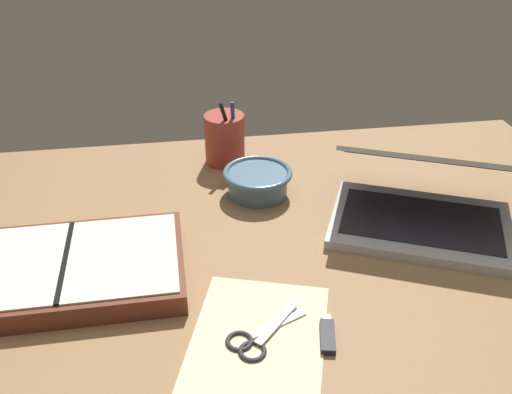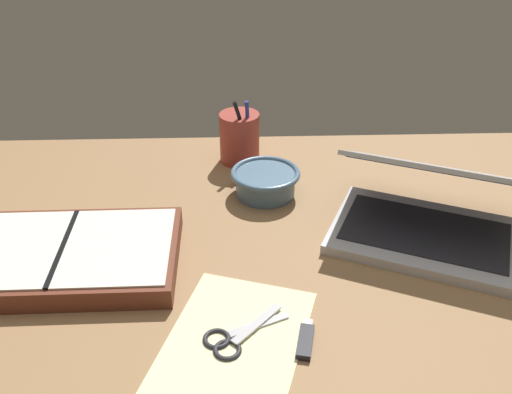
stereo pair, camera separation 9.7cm
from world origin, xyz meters
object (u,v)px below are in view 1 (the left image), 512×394
object	(u,v)px
laptop	(424,202)
pen_cup	(225,139)
bowl	(258,181)
planner	(67,270)
scissors	(254,341)

from	to	relation	value
laptop	pen_cup	bearing A→B (deg)	161.70
bowl	laptop	bearing A→B (deg)	-28.39
pen_cup	planner	xyz separation A→B (cm)	(-28.54, -35.72, -3.52)
planner	bowl	bearing A→B (deg)	32.03
laptop	scissors	xyz separation A→B (cm)	(-34.00, -24.31, -4.23)
pen_cup	planner	world-z (taller)	pen_cup
scissors	laptop	bearing A→B (deg)	-0.00
planner	scissors	distance (cm)	32.06
pen_cup	bowl	bearing A→B (deg)	-71.61
laptop	scissors	world-z (taller)	laptop
bowl	scissors	distance (cm)	39.73
bowl	planner	world-z (taller)	bowl
bowl	pen_cup	world-z (taller)	pen_cup
laptop	pen_cup	distance (cm)	43.38
laptop	scissors	size ratio (longest dim) A/B	3.17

